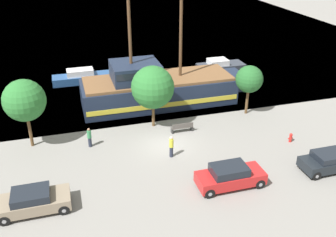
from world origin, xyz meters
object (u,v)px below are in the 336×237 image
(pedestrian_walking_near, at_px, (171,146))
(parked_car_curb_rear, at_px, (230,176))
(pirate_ship, at_px, (157,88))
(moored_boat_dockside, at_px, (85,77))
(moored_boat_outer, at_px, (220,66))
(parked_car_curb_mid, at_px, (330,161))
(fire_hydrant, at_px, (291,137))
(parked_car_curb_front, at_px, (34,201))
(pedestrian_walking_far, at_px, (89,137))
(bench_promenade_east, at_px, (182,127))

(pedestrian_walking_near, bearing_deg, parked_car_curb_rear, -59.39)
(pirate_ship, bearing_deg, parked_car_curb_rear, -85.18)
(moored_boat_dockside, distance_m, moored_boat_outer, 15.85)
(parked_car_curb_mid, relative_size, fire_hydrant, 5.39)
(parked_car_curb_front, distance_m, fire_hydrant, 19.47)
(parked_car_curb_mid, height_order, fire_hydrant, parked_car_curb_mid)
(moored_boat_dockside, relative_size, moored_boat_outer, 1.27)
(pedestrian_walking_near, bearing_deg, pedestrian_walking_far, 150.70)
(pedestrian_walking_far, bearing_deg, moored_boat_outer, 38.72)
(moored_boat_dockside, bearing_deg, parked_car_curb_mid, -55.93)
(parked_car_curb_front, height_order, bench_promenade_east, parked_car_curb_front)
(moored_boat_outer, xyz_separation_m, bench_promenade_east, (-9.07, -13.14, -0.12))
(fire_hydrant, bearing_deg, parked_car_curb_mid, -84.38)
(moored_boat_outer, distance_m, pedestrian_walking_far, 21.34)
(parked_car_curb_mid, height_order, pedestrian_walking_near, pedestrian_walking_near)
(parked_car_curb_mid, relative_size, parked_car_curb_rear, 0.93)
(parked_car_curb_front, distance_m, parked_car_curb_rear, 12.25)
(moored_boat_outer, bearing_deg, bench_promenade_east, -124.62)
(moored_boat_outer, height_order, pedestrian_walking_near, pedestrian_walking_near)
(pirate_ship, relative_size, fire_hydrant, 20.62)
(parked_car_curb_mid, xyz_separation_m, parked_car_curb_rear, (-7.45, 0.22, 0.07))
(parked_car_curb_front, xyz_separation_m, parked_car_curb_mid, (19.66, -1.25, -0.01))
(pirate_ship, relative_size, parked_car_curb_front, 3.76)
(moored_boat_dockside, height_order, parked_car_curb_front, moored_boat_dockside)
(parked_car_curb_rear, height_order, pedestrian_walking_far, pedestrian_walking_far)
(pedestrian_walking_far, bearing_deg, bench_promenade_east, 1.56)
(parked_car_curb_rear, bearing_deg, moored_boat_dockside, 108.85)
(moored_boat_dockside, relative_size, bench_promenade_east, 3.86)
(pirate_ship, distance_m, moored_boat_dockside, 10.00)
(parked_car_curb_mid, distance_m, bench_promenade_east, 11.46)
(fire_hydrant, relative_size, bench_promenade_east, 0.42)
(parked_car_curb_mid, xyz_separation_m, pedestrian_walking_near, (-10.09, 4.69, 0.17))
(fire_hydrant, bearing_deg, moored_boat_dockside, 128.99)
(fire_hydrant, height_order, pedestrian_walking_far, pedestrian_walking_far)
(pirate_ship, bearing_deg, parked_car_curb_front, -130.19)
(pirate_ship, bearing_deg, pedestrian_walking_far, -137.69)
(pedestrian_walking_near, height_order, pedestrian_walking_far, pedestrian_walking_near)
(parked_car_curb_rear, bearing_deg, parked_car_curb_front, 175.17)
(fire_hydrant, distance_m, pedestrian_walking_near, 9.71)
(parked_car_curb_front, height_order, parked_car_curb_rear, parked_car_curb_rear)
(moored_boat_outer, distance_m, pedestrian_walking_near, 19.85)
(moored_boat_outer, bearing_deg, pedestrian_walking_far, -141.28)
(parked_car_curb_rear, bearing_deg, parked_car_curb_mid, -1.69)
(fire_hydrant, distance_m, pedestrian_walking_far, 15.77)
(parked_car_curb_rear, height_order, fire_hydrant, parked_car_curb_rear)
(parked_car_curb_front, xyz_separation_m, pedestrian_walking_near, (9.56, 3.44, 0.16))
(moored_boat_dockside, bearing_deg, parked_car_curb_rear, -71.15)
(moored_boat_dockside, bearing_deg, parked_car_curb_front, -102.90)
(pedestrian_walking_near, bearing_deg, pirate_ship, 81.38)
(moored_boat_outer, relative_size, parked_car_curb_front, 1.33)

